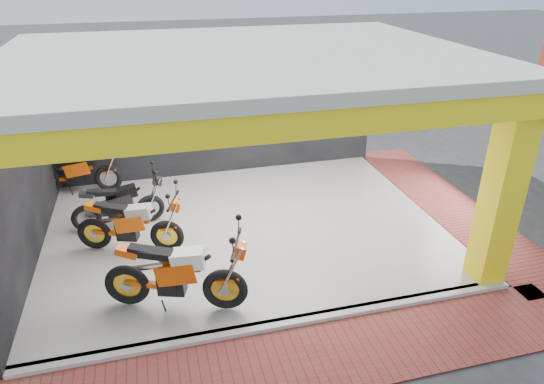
{
  "coord_description": "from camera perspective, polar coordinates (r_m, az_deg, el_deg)",
  "views": [
    {
      "loc": [
        -1.69,
        -6.66,
        5.22
      ],
      "look_at": [
        0.55,
        1.88,
        0.9
      ],
      "focal_mm": 32.0,
      "sensor_mm": 36.0,
      "label": 1
    }
  ],
  "objects": [
    {
      "name": "ground",
      "position": [
        8.63,
        -0.38,
        -11.14
      ],
      "size": [
        80.0,
        80.0,
        0.0
      ],
      "primitive_type": "plane",
      "color": "#2D2D30",
      "rests_on": "ground"
    },
    {
      "name": "showroom_floor",
      "position": [
        10.23,
        -3.16,
        -4.33
      ],
      "size": [
        8.0,
        6.0,
        0.1
      ],
      "primitive_type": "cube",
      "color": "silver",
      "rests_on": "ground"
    },
    {
      "name": "showroom_ceiling",
      "position": [
        8.97,
        -3.73,
        15.62
      ],
      "size": [
        8.4,
        6.4,
        0.2
      ],
      "primitive_type": "cube",
      "color": "beige",
      "rests_on": "corner_column"
    },
    {
      "name": "back_wall",
      "position": [
        12.38,
        -6.33,
        9.63
      ],
      "size": [
        8.2,
        0.2,
        3.5
      ],
      "primitive_type": "cube",
      "color": "black",
      "rests_on": "ground"
    },
    {
      "name": "left_wall",
      "position": [
        9.64,
        -28.04,
        1.78
      ],
      "size": [
        0.2,
        6.2,
        3.5
      ],
      "primitive_type": "cube",
      "color": "black",
      "rests_on": "ground"
    },
    {
      "name": "corner_column",
      "position": [
        8.75,
        25.47,
        0.02
      ],
      "size": [
        0.5,
        0.5,
        3.5
      ],
      "primitive_type": "cube",
      "color": "yellow",
      "rests_on": "ground"
    },
    {
      "name": "header_beam_front",
      "position": [
        6.21,
        1.84,
        8.07
      ],
      "size": [
        8.4,
        0.3,
        0.4
      ],
      "primitive_type": "cube",
      "color": "yellow",
      "rests_on": "corner_column"
    },
    {
      "name": "header_beam_right",
      "position": [
        10.54,
        18.9,
        14.23
      ],
      "size": [
        0.3,
        6.4,
        0.4
      ],
      "primitive_type": "cube",
      "color": "yellow",
      "rests_on": "corner_column"
    },
    {
      "name": "floor_kerb",
      "position": [
        7.83,
        1.54,
        -15.21
      ],
      "size": [
        8.0,
        0.2,
        0.1
      ],
      "primitive_type": "cube",
      "color": "silver",
      "rests_on": "ground"
    },
    {
      "name": "paver_front",
      "position": [
        7.32,
        3.32,
        -19.3
      ],
      "size": [
        9.0,
        1.4,
        0.03
      ],
      "primitive_type": "cube",
      "color": "maroon",
      "rests_on": "ground"
    },
    {
      "name": "paver_right",
      "position": [
        12.01,
        19.88,
        -1.29
      ],
      "size": [
        1.4,
        7.0,
        0.03
      ],
      "primitive_type": "cube",
      "color": "maroon",
      "rests_on": "ground"
    },
    {
      "name": "moto_hero",
      "position": [
        7.6,
        -5.64,
        -9.19
      ],
      "size": [
        2.59,
        1.63,
        1.49
      ],
      "primitive_type": null,
      "rotation": [
        0.0,
        0.0,
        -0.33
      ],
      "color": "#DF4909",
      "rests_on": "showroom_floor"
    },
    {
      "name": "moto_row_a",
      "position": [
        9.26,
        -12.42,
        -3.39
      ],
      "size": [
        2.31,
        1.43,
        1.32
      ],
      "primitive_type": null,
      "rotation": [
        0.0,
        0.0,
        -0.31
      ],
      "color": "#EC5609",
      "rests_on": "showroom_floor"
    },
    {
      "name": "moto_row_b",
      "position": [
        10.44,
        -14.27,
        -0.43
      ],
      "size": [
        2.04,
        0.93,
        1.21
      ],
      "primitive_type": null,
      "rotation": [
        0.0,
        0.0,
        0.1
      ],
      "color": "black",
      "rests_on": "showroom_floor"
    },
    {
      "name": "moto_row_d",
      "position": [
        12.07,
        -18.89,
        2.94
      ],
      "size": [
        2.27,
        1.11,
        1.33
      ],
      "primitive_type": null,
      "rotation": [
        0.0,
        0.0,
        -0.14
      ],
      "color": "#EA5109",
      "rests_on": "showroom_floor"
    }
  ]
}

